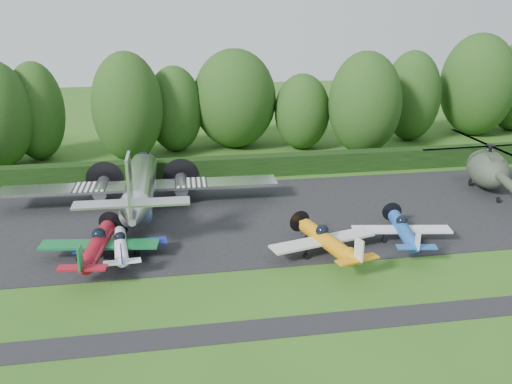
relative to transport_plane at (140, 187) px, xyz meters
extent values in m
plane|color=#2A5718|center=(7.53, -13.16, -2.08)|extent=(160.00, 160.00, 0.00)
cube|color=black|center=(7.53, -3.16, -2.08)|extent=(70.00, 18.00, 0.01)
cube|color=black|center=(7.53, -19.16, -2.08)|extent=(70.00, 2.00, 0.00)
cube|color=black|center=(7.53, 7.84, -2.08)|extent=(90.00, 1.60, 2.00)
cylinder|color=silver|center=(0.00, 0.36, -0.07)|extent=(2.43, 12.70, 2.43)
cone|color=silver|center=(0.00, 7.47, -0.07)|extent=(2.43, 1.59, 2.43)
cone|color=silver|center=(0.00, -7.26, 0.46)|extent=(2.43, 3.17, 2.43)
sphere|color=black|center=(0.00, 6.45, 0.46)|extent=(1.59, 1.59, 1.59)
cube|color=silver|center=(0.00, 1.41, -0.39)|extent=(23.28, 2.54, 0.23)
cube|color=white|center=(-4.23, 1.41, -0.26)|extent=(2.75, 2.65, 0.05)
cube|color=white|center=(4.23, 1.41, -0.26)|extent=(2.75, 2.65, 0.05)
cylinder|color=silver|center=(-3.39, 2.05, -0.65)|extent=(1.16, 3.39, 1.16)
cylinder|color=silver|center=(3.39, 2.05, -0.65)|extent=(1.16, 3.39, 1.16)
cylinder|color=black|center=(-3.39, 4.43, -0.65)|extent=(3.39, 0.03, 3.39)
cylinder|color=black|center=(3.39, 4.43, -0.65)|extent=(3.39, 0.03, 3.39)
cube|color=silver|center=(0.00, -8.11, 1.62)|extent=(7.94, 1.48, 0.15)
cube|color=silver|center=(0.00, -8.43, 3.10)|extent=(0.19, 2.33, 4.02)
cylinder|color=black|center=(-3.39, 1.63, -1.82)|extent=(0.26, 0.95, 0.95)
cylinder|color=black|center=(3.39, 1.63, -1.82)|extent=(0.26, 0.95, 0.95)
cylinder|color=black|center=(0.00, -8.53, -1.89)|extent=(0.19, 0.47, 0.47)
cylinder|color=maroon|center=(-2.70, -9.36, -0.82)|extent=(1.10, 6.31, 1.10)
sphere|color=black|center=(-2.70, -8.67, -0.30)|extent=(0.96, 0.96, 0.96)
cube|color=#0F642E|center=(-2.70, -8.79, -0.99)|extent=(8.03, 1.49, 0.16)
cube|color=maroon|center=(-2.70, -13.14, -0.53)|extent=(2.98, 0.80, 0.11)
cube|color=#0F642E|center=(-2.70, -13.26, 0.21)|extent=(0.11, 0.92, 1.49)
cylinder|color=black|center=(-2.70, -5.29, -0.82)|extent=(1.72, 0.02, 1.72)
cylinder|color=black|center=(-4.19, -9.02, -1.87)|extent=(0.16, 0.50, 0.50)
cylinder|color=black|center=(-1.21, -9.02, -1.87)|extent=(0.16, 0.50, 0.50)
cylinder|color=black|center=(-2.70, -6.38, -1.90)|extent=(0.14, 0.46, 0.46)
cylinder|color=white|center=(-1.19, -9.03, -1.08)|extent=(0.87, 4.98, 0.87)
sphere|color=black|center=(-1.19, -8.49, -0.68)|extent=(0.76, 0.76, 0.76)
cube|color=navy|center=(-1.19, -8.58, -1.22)|extent=(6.34, 1.18, 0.13)
cube|color=white|center=(-1.19, -12.02, -0.86)|extent=(2.36, 0.63, 0.09)
cube|color=navy|center=(-1.19, -12.11, -0.27)|extent=(0.09, 0.72, 1.18)
cylinder|color=black|center=(-1.19, -5.82, -1.08)|extent=(1.36, 0.02, 1.36)
cylinder|color=black|center=(-2.37, -8.76, -1.92)|extent=(0.13, 0.40, 0.40)
cylinder|color=black|center=(-0.01, -8.76, -1.92)|extent=(0.13, 0.40, 0.40)
cylinder|color=black|center=(-1.19, -6.68, -1.94)|extent=(0.11, 0.36, 0.36)
cylinder|color=orange|center=(12.80, -11.16, -0.86)|extent=(1.06, 6.09, 1.06)
sphere|color=black|center=(12.80, -10.49, -0.36)|extent=(0.93, 0.93, 0.93)
cube|color=silver|center=(12.80, -10.60, -1.03)|extent=(7.75, 1.44, 0.16)
cube|color=orange|center=(12.80, -14.81, -0.58)|extent=(2.88, 0.78, 0.11)
cube|color=silver|center=(12.80, -14.92, 0.13)|extent=(0.11, 0.89, 1.44)
cylinder|color=black|center=(12.80, -7.22, -0.86)|extent=(1.66, 0.02, 1.66)
cylinder|color=black|center=(11.36, -10.82, -1.88)|extent=(0.16, 0.49, 0.49)
cylinder|color=black|center=(14.24, -10.82, -1.88)|extent=(0.16, 0.49, 0.49)
cylinder|color=black|center=(12.80, -8.28, -1.90)|extent=(0.13, 0.44, 0.44)
cylinder|color=#1C50AA|center=(18.84, -10.06, -0.96)|extent=(0.98, 5.62, 0.98)
sphere|color=black|center=(18.84, -9.45, -0.50)|extent=(0.86, 0.86, 0.86)
cube|color=silver|center=(18.84, -9.55, -1.11)|extent=(7.16, 1.33, 0.14)
cube|color=#1C50AA|center=(18.84, -13.43, -0.70)|extent=(2.66, 0.72, 0.10)
cube|color=silver|center=(18.84, -13.54, -0.03)|extent=(0.10, 0.82, 1.33)
cylinder|color=black|center=(18.84, -6.43, -0.96)|extent=(1.53, 0.02, 1.53)
cylinder|color=black|center=(17.51, -9.75, -1.90)|extent=(0.14, 0.45, 0.45)
cylinder|color=black|center=(20.17, -9.75, -1.90)|extent=(0.14, 0.45, 0.45)
cylinder|color=black|center=(18.84, -7.40, -1.92)|extent=(0.12, 0.41, 0.41)
ellipsoid|color=#354031|center=(31.31, 0.06, -0.09)|extent=(3.45, 6.33, 3.31)
cylinder|color=black|center=(31.31, 0.06, 1.57)|extent=(0.33, 0.33, 0.89)
cylinder|color=black|center=(31.31, 0.06, 2.07)|extent=(0.77, 0.77, 0.28)
cylinder|color=black|center=(31.31, 0.06, 2.07)|extent=(13.28, 13.28, 0.07)
cube|color=#354031|center=(31.31, -0.82, 1.18)|extent=(1.00, 2.21, 0.77)
ellipsoid|color=black|center=(31.31, 1.83, 0.02)|extent=(2.10, 2.10, 1.89)
cylinder|color=black|center=(30.20, 0.95, -1.75)|extent=(0.20, 0.62, 0.62)
cylinder|color=black|center=(32.41, 0.95, -1.75)|extent=(0.20, 0.62, 0.62)
cylinder|color=black|center=(31.31, -3.48, -1.80)|extent=(0.18, 0.53, 0.53)
cylinder|color=#3F3326|center=(34.55, 7.08, -1.47)|extent=(0.12, 0.12, 1.21)
cylinder|color=#3F3326|center=(37.58, 7.08, -1.47)|extent=(0.12, 0.12, 1.21)
cube|color=silver|center=(36.06, 7.08, -0.77)|extent=(3.23, 0.08, 1.01)
cylinder|color=black|center=(41.09, 19.95, -0.02)|extent=(0.70, 0.70, 4.13)
ellipsoid|color=#1E3A12|center=(41.09, 19.95, 4.23)|extent=(9.18, 9.18, 12.62)
cylinder|color=black|center=(47.24, 21.24, -0.24)|extent=(0.70, 0.70, 3.68)
cylinder|color=black|center=(10.48, 19.11, -0.23)|extent=(0.70, 0.70, 3.71)
ellipsoid|color=#1E3A12|center=(10.48, 19.11, 3.58)|extent=(9.54, 9.54, 11.33)
cylinder|color=black|center=(17.98, 17.00, -0.67)|extent=(0.70, 0.70, 2.83)
ellipsoid|color=#1E3A12|center=(17.98, 17.00, 2.24)|extent=(6.31, 6.31, 8.65)
cylinder|color=black|center=(-1.40, 15.41, -0.18)|extent=(0.70, 0.70, 3.80)
ellipsoid|color=#1E3A12|center=(-1.40, 15.41, 3.73)|extent=(7.46, 7.46, 11.62)
cylinder|color=black|center=(-11.01, 17.31, -0.35)|extent=(0.70, 0.70, 3.46)
ellipsoid|color=#1E3A12|center=(-11.01, 17.31, 3.20)|extent=(5.97, 5.97, 10.56)
cylinder|color=black|center=(31.96, 18.76, -0.31)|extent=(0.70, 0.70, 3.54)
ellipsoid|color=#1E3A12|center=(31.96, 18.76, 3.32)|extent=(6.83, 6.83, 10.81)
cylinder|color=black|center=(24.27, 13.86, -0.22)|extent=(0.70, 0.70, 3.72)
ellipsoid|color=#1E3A12|center=(24.27, 13.86, 3.60)|extent=(8.03, 8.03, 11.36)
cylinder|color=black|center=(3.59, 18.44, -0.50)|extent=(0.70, 0.70, 3.16)
ellipsoid|color=#1E3A12|center=(3.59, 18.44, 2.75)|extent=(6.29, 6.29, 9.66)
camera|label=1|loc=(2.00, -45.51, 15.49)|focal=40.00mm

